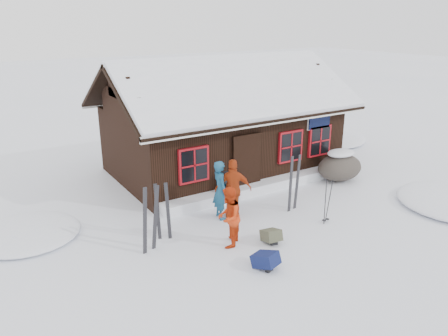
# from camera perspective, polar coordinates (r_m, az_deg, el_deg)

# --- Properties ---
(ground) EXTENTS (120.00, 120.00, 0.00)m
(ground) POSITION_cam_1_polar(r_m,az_deg,el_deg) (12.75, 5.84, -7.49)
(ground) COLOR white
(ground) RESTS_ON ground
(mountain_hut) EXTENTS (8.90, 6.09, 4.42)m
(mountain_hut) POSITION_cam_1_polar(r_m,az_deg,el_deg) (16.88, -0.29, 4.95)
(mountain_hut) COLOR black
(mountain_hut) RESTS_ON ground
(snow_drift) EXTENTS (7.60, 0.60, 0.35)m
(snow_drift) POSITION_cam_1_polar(r_m,az_deg,el_deg) (15.15, 5.17, -2.34)
(snow_drift) COLOR white
(snow_drift) RESTS_ON ground
(snow_mounds) EXTENTS (20.60, 13.20, 0.48)m
(snow_mounds) POSITION_cam_1_polar(r_m,az_deg,el_deg) (15.03, 6.50, -3.30)
(snow_mounds) COLOR white
(snow_mounds) RESTS_ON ground
(skier_teal) EXTENTS (0.53, 0.71, 1.79)m
(skier_teal) POSITION_cam_1_polar(r_m,az_deg,el_deg) (12.82, -0.50, -2.87)
(skier_teal) COLOR navy
(skier_teal) RESTS_ON ground
(skier_orange_left) EXTENTS (0.99, 0.99, 1.63)m
(skier_orange_left) POSITION_cam_1_polar(r_m,az_deg,el_deg) (11.30, 0.62, -6.43)
(skier_orange_left) COLOR red
(skier_orange_left) RESTS_ON ground
(skier_orange_right) EXTENTS (1.15, 0.94, 1.83)m
(skier_orange_right) POSITION_cam_1_polar(r_m,az_deg,el_deg) (12.80, 1.22, -2.80)
(skier_orange_right) COLOR #AA3511
(skier_orange_right) RESTS_ON ground
(skier_crouched) EXTENTS (0.56, 0.42, 1.03)m
(skier_crouched) POSITION_cam_1_polar(r_m,az_deg,el_deg) (14.15, 0.22, -2.36)
(skier_crouched) COLOR black
(skier_crouched) RESTS_ON ground
(boulder) EXTENTS (1.76, 1.32, 1.03)m
(boulder) POSITION_cam_1_polar(r_m,az_deg,el_deg) (16.54, 14.87, 0.20)
(boulder) COLOR #4A433B
(boulder) RESTS_ON ground
(ski_pair_left) EXTENTS (0.55, 0.15, 1.80)m
(ski_pair_left) POSITION_cam_1_polar(r_m,az_deg,el_deg) (11.21, -9.61, -6.73)
(ski_pair_left) COLOR black
(ski_pair_left) RESTS_ON ground
(ski_pair_mid) EXTENTS (0.40, 0.17, 1.66)m
(ski_pair_mid) POSITION_cam_1_polar(r_m,az_deg,el_deg) (11.76, -7.99, -5.76)
(ski_pair_mid) COLOR black
(ski_pair_mid) RESTS_ON ground
(ski_pair_right) EXTENTS (0.47, 0.11, 1.81)m
(ski_pair_right) POSITION_cam_1_polar(r_m,az_deg,el_deg) (13.55, 9.11, -2.07)
(ski_pair_right) COLOR black
(ski_pair_right) RESTS_ON ground
(ski_poles) EXTENTS (0.24, 0.12, 1.36)m
(ski_poles) POSITION_cam_1_polar(r_m,az_deg,el_deg) (12.97, 13.32, -4.36)
(ski_poles) COLOR black
(ski_poles) RESTS_ON ground
(backpack_blue) EXTENTS (0.59, 0.68, 0.31)m
(backpack_blue) POSITION_cam_1_polar(r_m,az_deg,el_deg) (10.67, 5.44, -12.18)
(backpack_blue) COLOR #101846
(backpack_blue) RESTS_ON ground
(backpack_olive) EXTENTS (0.48, 0.59, 0.29)m
(backpack_olive) POSITION_cam_1_polar(r_m,az_deg,el_deg) (11.79, 6.16, -9.04)
(backpack_olive) COLOR #454733
(backpack_olive) RESTS_ON ground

